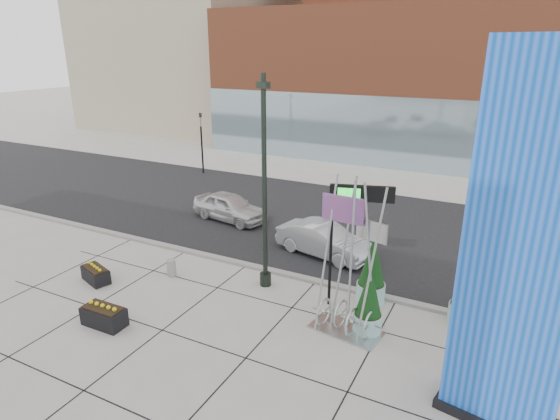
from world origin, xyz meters
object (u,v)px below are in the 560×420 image
at_px(overhead_street_sign, 355,206).
at_px(car_silver_mid, 324,240).
at_px(lamp_post, 265,206).
at_px(concrete_bollard, 171,268).
at_px(car_white_west, 230,207).
at_px(blue_pylon, 524,259).
at_px(public_art_sculpture, 348,294).

xyz_separation_m(overhead_street_sign, car_silver_mid, (-2.35, 3.56, -2.96)).
xyz_separation_m(lamp_post, car_silver_mid, (0.92, 3.36, -2.39)).
relative_size(concrete_bollard, car_white_west, 0.16).
relative_size(lamp_post, car_white_west, 1.87).
bearing_deg(overhead_street_sign, concrete_bollard, 170.12).
height_order(lamp_post, overhead_street_sign, lamp_post).
bearing_deg(car_white_west, concrete_bollard, -158.64).
relative_size(overhead_street_sign, car_white_west, 1.06).
height_order(blue_pylon, lamp_post, blue_pylon).
bearing_deg(public_art_sculpture, car_white_west, 150.54).
distance_m(blue_pylon, public_art_sculpture, 5.44).
bearing_deg(lamp_post, public_art_sculpture, -22.00).
bearing_deg(public_art_sculpture, blue_pylon, -14.02).
xyz_separation_m(lamp_post, car_white_west, (-4.82, 5.12, -2.38)).
bearing_deg(car_silver_mid, overhead_street_sign, -134.59).
height_order(public_art_sculpture, car_silver_mid, public_art_sculpture).
xyz_separation_m(blue_pylon, concrete_bollard, (-11.44, 2.24, -3.79)).
xyz_separation_m(lamp_post, overhead_street_sign, (3.28, -0.20, 0.57)).
bearing_deg(concrete_bollard, car_silver_mid, 44.40).
bearing_deg(concrete_bollard, public_art_sculpture, -3.74).
bearing_deg(lamp_post, concrete_bollard, -164.15).
height_order(concrete_bollard, car_silver_mid, car_silver_mid).
height_order(overhead_street_sign, car_silver_mid, overhead_street_sign).
bearing_deg(public_art_sculpture, overhead_street_sign, 114.08).
bearing_deg(car_silver_mid, car_white_west, 84.88).
distance_m(lamp_post, car_white_west, 7.42).
relative_size(lamp_post, car_silver_mid, 1.83).
distance_m(concrete_bollard, car_silver_mid, 6.23).
bearing_deg(blue_pylon, car_silver_mid, 147.34).
bearing_deg(lamp_post, overhead_street_sign, -3.53).
height_order(blue_pylon, concrete_bollard, blue_pylon).
xyz_separation_m(blue_pylon, overhead_street_sign, (-4.64, 3.04, -0.48)).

